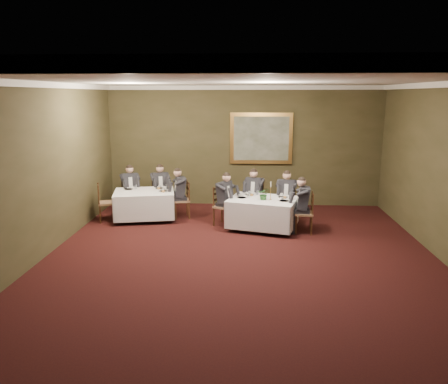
# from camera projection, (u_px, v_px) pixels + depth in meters

# --- Properties ---
(ground) EXTENTS (10.00, 10.00, 0.00)m
(ground) POSITION_uv_depth(u_px,v_px,m) (240.00, 268.00, 8.36)
(ground) COLOR black
(ground) RESTS_ON ground
(ceiling) EXTENTS (8.00, 10.00, 0.10)m
(ceiling) POSITION_uv_depth(u_px,v_px,m) (242.00, 80.00, 7.59)
(ceiling) COLOR silver
(ceiling) RESTS_ON back_wall
(back_wall) EXTENTS (8.00, 0.10, 3.50)m
(back_wall) POSITION_uv_depth(u_px,v_px,m) (244.00, 147.00, 12.85)
(back_wall) COLOR #35331A
(back_wall) RESTS_ON ground
(front_wall) EXTENTS (8.00, 0.10, 3.50)m
(front_wall) POSITION_uv_depth(u_px,v_px,m) (228.00, 310.00, 3.10)
(front_wall) COLOR #35331A
(front_wall) RESTS_ON ground
(left_wall) EXTENTS (0.10, 10.00, 3.50)m
(left_wall) POSITION_uv_depth(u_px,v_px,m) (28.00, 176.00, 8.20)
(left_wall) COLOR #35331A
(left_wall) RESTS_ON ground
(crown_molding) EXTENTS (8.00, 10.00, 0.12)m
(crown_molding) POSITION_uv_depth(u_px,v_px,m) (242.00, 83.00, 7.61)
(crown_molding) COLOR white
(crown_molding) RESTS_ON back_wall
(table_main) EXTENTS (1.88, 1.62, 0.67)m
(table_main) POSITION_uv_depth(u_px,v_px,m) (263.00, 211.00, 10.71)
(table_main) COLOR #331A0E
(table_main) RESTS_ON ground
(table_second) EXTENTS (1.76, 1.47, 0.67)m
(table_second) POSITION_uv_depth(u_px,v_px,m) (144.00, 203.00, 11.53)
(table_second) COLOR #331A0E
(table_second) RESTS_ON ground
(chair_main_backleft) EXTENTS (0.55, 0.54, 1.00)m
(chair_main_backleft) POSITION_uv_depth(u_px,v_px,m) (254.00, 208.00, 11.65)
(chair_main_backleft) COLOR #826142
(chair_main_backleft) RESTS_ON ground
(diner_main_backleft) EXTENTS (0.53, 0.58, 1.35)m
(diner_main_backleft) POSITION_uv_depth(u_px,v_px,m) (254.00, 200.00, 11.59)
(diner_main_backleft) COLOR black
(diner_main_backleft) RESTS_ON chair_main_backleft
(chair_main_backright) EXTENTS (0.51, 0.50, 1.00)m
(chair_main_backright) POSITION_uv_depth(u_px,v_px,m) (286.00, 211.00, 11.38)
(chair_main_backright) COLOR #826142
(chair_main_backright) RESTS_ON ground
(diner_main_backright) EXTENTS (0.49, 0.55, 1.35)m
(diner_main_backright) POSITION_uv_depth(u_px,v_px,m) (286.00, 202.00, 11.32)
(diner_main_backright) COLOR black
(diner_main_backright) RESTS_ON chair_main_backright
(chair_main_endleft) EXTENTS (0.58, 0.59, 1.00)m
(chair_main_endleft) POSITION_uv_depth(u_px,v_px,m) (223.00, 214.00, 11.07)
(chair_main_endleft) COLOR #826142
(chair_main_endleft) RESTS_ON ground
(diner_main_endleft) EXTENTS (0.61, 0.58, 1.35)m
(diner_main_endleft) POSITION_uv_depth(u_px,v_px,m) (224.00, 205.00, 11.01)
(diner_main_endleft) COLOR black
(diner_main_endleft) RESTS_ON chair_main_endleft
(chair_main_endright) EXTENTS (0.46, 0.47, 1.00)m
(chair_main_endright) POSITION_uv_depth(u_px,v_px,m) (304.00, 221.00, 10.43)
(chair_main_endright) COLOR #826142
(chair_main_endright) RESTS_ON ground
(diner_main_endright) EXTENTS (0.51, 0.44, 1.35)m
(diner_main_endright) POSITION_uv_depth(u_px,v_px,m) (304.00, 212.00, 10.38)
(diner_main_endright) COLOR black
(diner_main_endright) RESTS_ON chair_main_endright
(chair_sec_backleft) EXTENTS (0.58, 0.57, 1.00)m
(chair_sec_backleft) POSITION_uv_depth(u_px,v_px,m) (131.00, 202.00, 12.27)
(chair_sec_backleft) COLOR #826142
(chair_sec_backleft) RESTS_ON ground
(diner_sec_backleft) EXTENTS (0.57, 0.60, 1.35)m
(diner_sec_backleft) POSITION_uv_depth(u_px,v_px,m) (130.00, 194.00, 12.21)
(diner_sec_backleft) COLOR black
(diner_sec_backleft) RESTS_ON chair_sec_backleft
(chair_sec_backright) EXTENTS (0.56, 0.55, 1.00)m
(chair_sec_backright) POSITION_uv_depth(u_px,v_px,m) (160.00, 201.00, 12.39)
(chair_sec_backright) COLOR #826142
(chair_sec_backright) RESTS_ON ground
(diner_sec_backright) EXTENTS (0.54, 0.59, 1.35)m
(diner_sec_backright) POSITION_uv_depth(u_px,v_px,m) (160.00, 194.00, 12.33)
(diner_sec_backright) COLOR black
(diner_sec_backright) RESTS_ON chair_sec_backright
(chair_sec_endright) EXTENTS (0.53, 0.54, 1.00)m
(chair_sec_endright) POSITION_uv_depth(u_px,v_px,m) (182.00, 208.00, 11.70)
(chair_sec_endright) COLOR #826142
(chair_sec_endright) RESTS_ON ground
(diner_sec_endright) EXTENTS (0.57, 0.52, 1.35)m
(diner_sec_endright) POSITION_uv_depth(u_px,v_px,m) (181.00, 199.00, 11.65)
(diner_sec_endright) COLOR black
(diner_sec_endright) RESTS_ON chair_sec_endright
(chair_sec_endleft) EXTENTS (0.54, 0.55, 1.00)m
(chair_sec_endleft) POSITION_uv_depth(u_px,v_px,m) (107.00, 210.00, 11.42)
(chair_sec_endleft) COLOR #826142
(chair_sec_endleft) RESTS_ON ground
(centerpiece) EXTENTS (0.32, 0.29, 0.31)m
(centerpiece) POSITION_uv_depth(u_px,v_px,m) (264.00, 194.00, 10.50)
(centerpiece) COLOR #2D5926
(centerpiece) RESTS_ON table_main
(candlestick) EXTENTS (0.07, 0.07, 0.46)m
(candlestick) POSITION_uv_depth(u_px,v_px,m) (271.00, 193.00, 10.51)
(candlestick) COLOR #AF7F35
(candlestick) RESTS_ON table_main
(place_setting_table_main) EXTENTS (0.33, 0.31, 0.14)m
(place_setting_table_main) POSITION_uv_depth(u_px,v_px,m) (252.00, 193.00, 11.10)
(place_setting_table_main) COLOR white
(place_setting_table_main) RESTS_ON table_main
(place_setting_table_second) EXTENTS (0.33, 0.31, 0.14)m
(place_setting_table_second) POSITION_uv_depth(u_px,v_px,m) (131.00, 188.00, 11.73)
(place_setting_table_second) COLOR white
(place_setting_table_second) RESTS_ON table_second
(painting) EXTENTS (1.81, 0.09, 1.48)m
(painting) POSITION_uv_depth(u_px,v_px,m) (261.00, 138.00, 12.70)
(painting) COLOR #E5AE53
(painting) RESTS_ON back_wall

